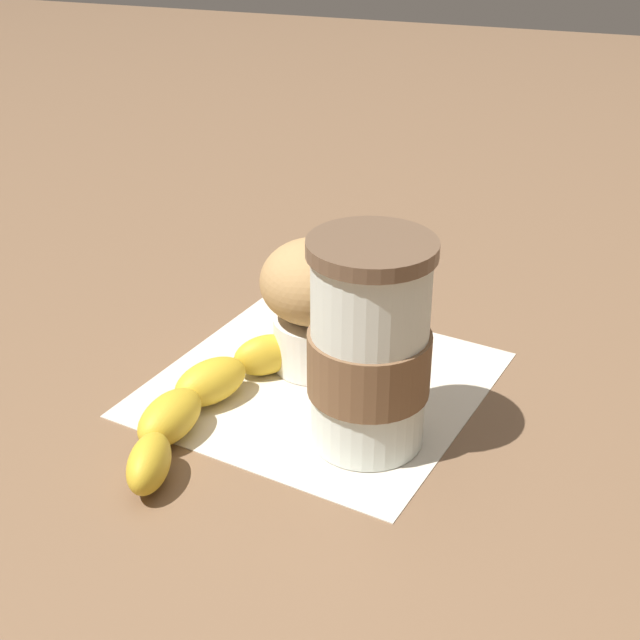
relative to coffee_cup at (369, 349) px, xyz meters
The scene contains 6 objects.
ground_plane 0.11m from the coffee_cup, 46.96° to the right, with size 3.00×3.00×0.00m, color brown.
paper_napkin 0.10m from the coffee_cup, 46.96° to the right, with size 0.23×0.23×0.00m, color beige.
coffee_cup is the anchor object (origin of this frame).
muffin 0.10m from the coffee_cup, 50.57° to the right, with size 0.08×0.08×0.10m.
banana 0.13m from the coffee_cup, ahead, with size 0.08×0.20×0.03m.
sugar_packet 0.21m from the coffee_cup, 76.08° to the right, with size 0.05×0.03×0.01m, color pink.
Camera 1 is at (-0.18, 0.54, 0.36)m, focal length 50.00 mm.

